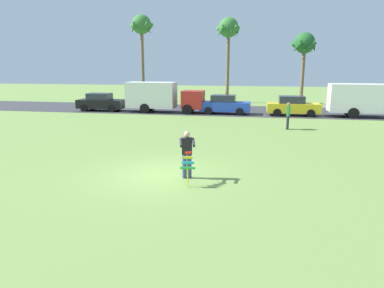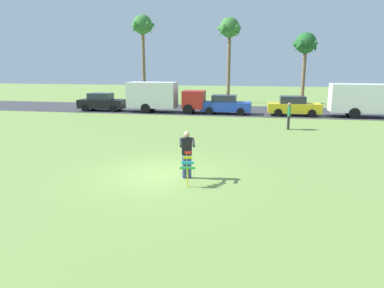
{
  "view_description": "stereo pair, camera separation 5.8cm",
  "coord_description": "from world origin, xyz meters",
  "px_view_note": "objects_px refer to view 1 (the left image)",
  "views": [
    {
      "loc": [
        3.5,
        -12.18,
        4.01
      ],
      "look_at": [
        1.06,
        0.79,
        1.05
      ],
      "focal_mm": 32.72,
      "sensor_mm": 36.0,
      "label": 1
    },
    {
      "loc": [
        3.56,
        -12.17,
        4.01
      ],
      "look_at": [
        1.06,
        0.79,
        1.05
      ],
      "focal_mm": 32.72,
      "sensor_mm": 36.0,
      "label": 2
    }
  ],
  "objects_px": {
    "parked_car_black": "(101,102)",
    "person_walker_near": "(288,115)",
    "kite_held": "(188,164)",
    "palm_tree_left_near": "(142,29)",
    "palm_tree_right_near": "(229,31)",
    "palm_tree_centre_far": "(304,46)",
    "person_kite_flyer": "(187,153)",
    "parked_car_blue": "(225,105)",
    "parked_car_yellow": "(293,106)",
    "parked_truck_red_cab": "(161,96)",
    "parked_truck_white_box": "(368,100)"
  },
  "relations": [
    {
      "from": "person_kite_flyer",
      "to": "parked_car_black",
      "type": "height_order",
      "value": "person_kite_flyer"
    },
    {
      "from": "palm_tree_right_near",
      "to": "person_walker_near",
      "type": "distance_m",
      "value": 18.21
    },
    {
      "from": "parked_car_blue",
      "to": "palm_tree_centre_far",
      "type": "bearing_deg",
      "value": 50.64
    },
    {
      "from": "palm_tree_right_near",
      "to": "palm_tree_centre_far",
      "type": "distance_m",
      "value": 8.01
    },
    {
      "from": "palm_tree_left_near",
      "to": "parked_car_yellow",
      "type": "bearing_deg",
      "value": -29.66
    },
    {
      "from": "palm_tree_centre_far",
      "to": "person_walker_near",
      "type": "xyz_separation_m",
      "value": [
        -2.51,
        -15.42,
        -5.06
      ]
    },
    {
      "from": "parked_car_blue",
      "to": "parked_truck_white_box",
      "type": "height_order",
      "value": "parked_truck_white_box"
    },
    {
      "from": "parked_truck_red_cab",
      "to": "person_walker_near",
      "type": "distance_m",
      "value": 12.26
    },
    {
      "from": "parked_car_black",
      "to": "person_walker_near",
      "type": "height_order",
      "value": "person_walker_near"
    },
    {
      "from": "kite_held",
      "to": "parked_car_blue",
      "type": "relative_size",
      "value": 0.27
    },
    {
      "from": "parked_truck_red_cab",
      "to": "palm_tree_left_near",
      "type": "relative_size",
      "value": 0.71
    },
    {
      "from": "kite_held",
      "to": "palm_tree_left_near",
      "type": "bearing_deg",
      "value": 111.25
    },
    {
      "from": "parked_car_black",
      "to": "parked_car_yellow",
      "type": "distance_m",
      "value": 16.79
    },
    {
      "from": "parked_car_blue",
      "to": "palm_tree_centre_far",
      "type": "height_order",
      "value": "palm_tree_centre_far"
    },
    {
      "from": "parked_car_black",
      "to": "parked_truck_white_box",
      "type": "height_order",
      "value": "parked_truck_white_box"
    },
    {
      "from": "person_kite_flyer",
      "to": "parked_car_yellow",
      "type": "distance_m",
      "value": 18.45
    },
    {
      "from": "parked_car_black",
      "to": "palm_tree_centre_far",
      "type": "height_order",
      "value": "palm_tree_centre_far"
    },
    {
      "from": "parked_truck_red_cab",
      "to": "palm_tree_right_near",
      "type": "relative_size",
      "value": 0.74
    },
    {
      "from": "kite_held",
      "to": "palm_tree_right_near",
      "type": "relative_size",
      "value": 0.13
    },
    {
      "from": "person_walker_near",
      "to": "palm_tree_left_near",
      "type": "bearing_deg",
      "value": 133.57
    },
    {
      "from": "parked_car_yellow",
      "to": "palm_tree_centre_far",
      "type": "height_order",
      "value": "palm_tree_centre_far"
    },
    {
      "from": "palm_tree_centre_far",
      "to": "person_walker_near",
      "type": "bearing_deg",
      "value": -99.23
    },
    {
      "from": "palm_tree_right_near",
      "to": "palm_tree_centre_far",
      "type": "height_order",
      "value": "palm_tree_right_near"
    },
    {
      "from": "kite_held",
      "to": "parked_truck_white_box",
      "type": "height_order",
      "value": "parked_truck_white_box"
    },
    {
      "from": "parked_car_black",
      "to": "parked_car_yellow",
      "type": "bearing_deg",
      "value": -0.0
    },
    {
      "from": "parked_car_blue",
      "to": "palm_tree_centre_far",
      "type": "distance_m",
      "value": 12.49
    },
    {
      "from": "person_walker_near",
      "to": "parked_truck_white_box",
      "type": "bearing_deg",
      "value": 45.3
    },
    {
      "from": "parked_car_black",
      "to": "person_walker_near",
      "type": "relative_size",
      "value": 2.44
    },
    {
      "from": "parked_truck_white_box",
      "to": "parked_car_yellow",
      "type": "bearing_deg",
      "value": 180.0
    },
    {
      "from": "parked_car_black",
      "to": "palm_tree_left_near",
      "type": "bearing_deg",
      "value": 83.25
    },
    {
      "from": "person_kite_flyer",
      "to": "parked_car_blue",
      "type": "relative_size",
      "value": 0.41
    },
    {
      "from": "parked_car_blue",
      "to": "parked_car_yellow",
      "type": "height_order",
      "value": "same"
    },
    {
      "from": "parked_car_black",
      "to": "palm_tree_centre_far",
      "type": "xyz_separation_m",
      "value": [
        18.41,
        8.77,
        5.22
      ]
    },
    {
      "from": "parked_truck_white_box",
      "to": "palm_tree_right_near",
      "type": "distance_m",
      "value": 16.4
    },
    {
      "from": "parked_car_blue",
      "to": "person_walker_near",
      "type": "xyz_separation_m",
      "value": [
        4.69,
        -6.65,
        0.16
      ]
    },
    {
      "from": "person_kite_flyer",
      "to": "person_walker_near",
      "type": "height_order",
      "value": "same"
    },
    {
      "from": "person_kite_flyer",
      "to": "palm_tree_left_near",
      "type": "relative_size",
      "value": 0.18
    },
    {
      "from": "person_kite_flyer",
      "to": "palm_tree_right_near",
      "type": "relative_size",
      "value": 0.19
    },
    {
      "from": "person_kite_flyer",
      "to": "person_walker_near",
      "type": "distance_m",
      "value": 11.87
    },
    {
      "from": "person_kite_flyer",
      "to": "parked_car_yellow",
      "type": "bearing_deg",
      "value": 73.42
    },
    {
      "from": "palm_tree_right_near",
      "to": "person_walker_near",
      "type": "bearing_deg",
      "value": -71.72
    },
    {
      "from": "kite_held",
      "to": "palm_tree_left_near",
      "type": "relative_size",
      "value": 0.12
    },
    {
      "from": "person_walker_near",
      "to": "palm_tree_right_near",
      "type": "bearing_deg",
      "value": 108.28
    },
    {
      "from": "parked_car_black",
      "to": "palm_tree_left_near",
      "type": "relative_size",
      "value": 0.44
    },
    {
      "from": "parked_truck_red_cab",
      "to": "palm_tree_centre_far",
      "type": "bearing_deg",
      "value": 34.42
    },
    {
      "from": "parked_truck_red_cab",
      "to": "parked_car_blue",
      "type": "bearing_deg",
      "value": 0.0
    },
    {
      "from": "parked_car_blue",
      "to": "palm_tree_left_near",
      "type": "xyz_separation_m",
      "value": [
        -10.16,
        8.96,
        7.23
      ]
    },
    {
      "from": "kite_held",
      "to": "person_walker_near",
      "type": "xyz_separation_m",
      "value": [
        4.19,
        11.8,
        0.17
      ]
    },
    {
      "from": "palm_tree_right_near",
      "to": "parked_car_blue",
      "type": "bearing_deg",
      "value": -86.2
    },
    {
      "from": "person_walker_near",
      "to": "kite_held",
      "type": "bearing_deg",
      "value": -109.55
    }
  ]
}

